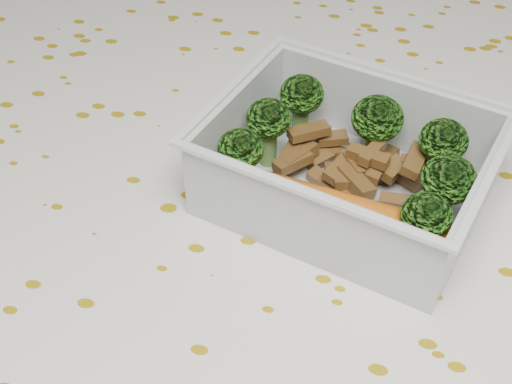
# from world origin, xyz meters

# --- Properties ---
(dining_table) EXTENTS (1.40, 0.90, 0.75)m
(dining_table) POSITION_xyz_m (0.00, 0.00, 0.67)
(dining_table) COLOR brown
(dining_table) RESTS_ON ground
(tablecloth) EXTENTS (1.46, 0.96, 0.19)m
(tablecloth) POSITION_xyz_m (0.00, 0.00, 0.72)
(tablecloth) COLOR silver
(tablecloth) RESTS_ON dining_table
(lunch_container) EXTENTS (0.19, 0.16, 0.06)m
(lunch_container) POSITION_xyz_m (0.04, 0.03, 0.78)
(lunch_container) COLOR silver
(lunch_container) RESTS_ON tablecloth
(broccoli_florets) EXTENTS (0.14, 0.11, 0.05)m
(broccoli_florets) POSITION_xyz_m (0.05, 0.04, 0.79)
(broccoli_florets) COLOR #608C3F
(broccoli_florets) RESTS_ON lunch_container
(meat_pile) EXTENTS (0.10, 0.07, 0.03)m
(meat_pile) POSITION_xyz_m (0.04, 0.05, 0.77)
(meat_pile) COLOR brown
(meat_pile) RESTS_ON lunch_container
(sausage) EXTENTS (0.14, 0.04, 0.02)m
(sausage) POSITION_xyz_m (0.04, -0.00, 0.78)
(sausage) COLOR #C15B13
(sausage) RESTS_ON lunch_container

